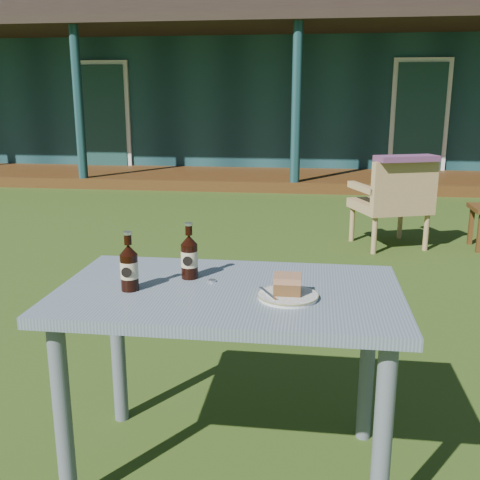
# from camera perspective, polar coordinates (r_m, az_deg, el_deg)

# --- Properties ---
(ground) EXTENTS (80.00, 80.00, 0.00)m
(ground) POSITION_cam_1_polar(r_m,az_deg,el_deg) (3.71, 2.66, -7.36)
(ground) COLOR #334916
(pavilion) EXTENTS (15.80, 8.30, 3.45)m
(pavilion) POSITION_cam_1_polar(r_m,az_deg,el_deg) (12.83, 6.52, 15.28)
(pavilion) COLOR #16373A
(pavilion) RESTS_ON ground
(cafe_table) EXTENTS (1.20, 0.70, 0.72)m
(cafe_table) POSITION_cam_1_polar(r_m,az_deg,el_deg) (2.01, -1.14, -7.68)
(cafe_table) COLOR slate
(cafe_table) RESTS_ON ground
(plate) EXTENTS (0.20, 0.20, 0.01)m
(plate) POSITION_cam_1_polar(r_m,az_deg,el_deg) (1.89, 4.89, -5.67)
(plate) COLOR silver
(plate) RESTS_ON cafe_table
(cake_slice) EXTENTS (0.09, 0.09, 0.06)m
(cake_slice) POSITION_cam_1_polar(r_m,az_deg,el_deg) (1.89, 4.85, -4.47)
(cake_slice) COLOR brown
(cake_slice) RESTS_ON plate
(fork) EXTENTS (0.08, 0.13, 0.00)m
(fork) POSITION_cam_1_polar(r_m,az_deg,el_deg) (1.88, 2.89, -5.47)
(fork) COLOR silver
(fork) RESTS_ON plate
(cola_bottle_near) EXTENTS (0.06, 0.06, 0.21)m
(cola_bottle_near) POSITION_cam_1_polar(r_m,az_deg,el_deg) (2.07, -5.17, -1.65)
(cola_bottle_near) COLOR black
(cola_bottle_near) RESTS_ON cafe_table
(cola_bottle_far) EXTENTS (0.06, 0.06, 0.21)m
(cola_bottle_far) POSITION_cam_1_polar(r_m,az_deg,el_deg) (1.97, -11.20, -2.71)
(cola_bottle_far) COLOR black
(cola_bottle_far) RESTS_ON cafe_table
(bottle_cap) EXTENTS (0.03, 0.03, 0.01)m
(bottle_cap) POSITION_cam_1_polar(r_m,az_deg,el_deg) (2.04, -2.86, -4.16)
(bottle_cap) COLOR silver
(bottle_cap) RESTS_ON cafe_table
(armchair_left) EXTENTS (0.78, 0.75, 0.83)m
(armchair_left) POSITION_cam_1_polar(r_m,az_deg,el_deg) (5.36, 15.40, 4.07)
(armchair_left) COLOR #A78353
(armchair_left) RESTS_ON ground
(floral_throw) EXTENTS (0.58, 0.38, 0.05)m
(floral_throw) POSITION_cam_1_polar(r_m,az_deg,el_deg) (5.16, 16.56, 7.96)
(floral_throw) COLOR #623459
(floral_throw) RESTS_ON armchair_left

